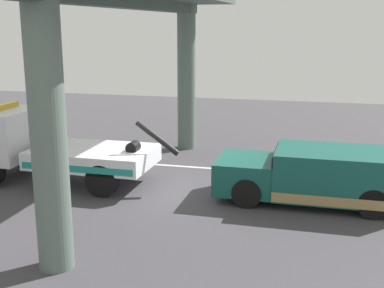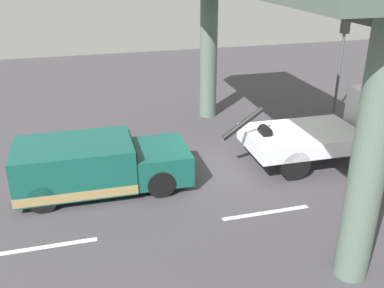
{
  "view_description": "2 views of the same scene",
  "coord_description": "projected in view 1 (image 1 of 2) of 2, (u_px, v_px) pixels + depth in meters",
  "views": [
    {
      "loc": [
        -4.43,
        14.5,
        5.09
      ],
      "look_at": [
        -0.64,
        -0.67,
        1.36
      ],
      "focal_mm": 47.32,
      "sensor_mm": 36.0,
      "label": 1
    },
    {
      "loc": [
        -4.8,
        -12.32,
        6.74
      ],
      "look_at": [
        -1.42,
        0.08,
        1.12
      ],
      "focal_mm": 40.98,
      "sensor_mm": 36.0,
      "label": 2
    }
  ],
  "objects": [
    {
      "name": "lane_stripe_east",
      "position": [
        41.0,
        157.0,
        19.86
      ],
      "size": [
        2.6,
        0.16,
        0.01
      ],
      "primitive_type": "cube",
      "color": "silver",
      "rests_on": "ground"
    },
    {
      "name": "tow_truck_white",
      "position": [
        39.0,
        145.0,
        16.67
      ],
      "size": [
        7.26,
        2.48,
        2.46
      ],
      "color": "white",
      "rests_on": "ground"
    },
    {
      "name": "ground_plane",
      "position": [
        167.0,
        191.0,
        15.92
      ],
      "size": [
        60.0,
        40.0,
        0.1
      ],
      "primitive_type": "cube",
      "color": "#423F44"
    },
    {
      "name": "lane_stripe_mid",
      "position": [
        188.0,
        167.0,
        18.44
      ],
      "size": [
        2.6,
        0.16,
        0.01
      ],
      "primitive_type": "cube",
      "color": "silver",
      "rests_on": "ground"
    },
    {
      "name": "lane_stripe_west",
      "position": [
        361.0,
        179.0,
        17.03
      ],
      "size": [
        2.6,
        0.16,
        0.01
      ],
      "primitive_type": "cube",
      "color": "silver",
      "rests_on": "ground"
    },
    {
      "name": "towed_van_green",
      "position": [
        316.0,
        176.0,
        14.66
      ],
      "size": [
        5.22,
        2.26,
        1.58
      ],
      "color": "#145147",
      "rests_on": "ground"
    }
  ]
}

